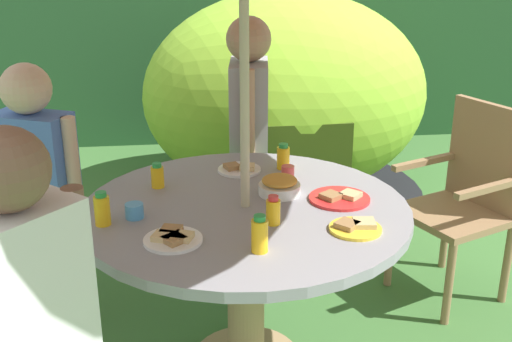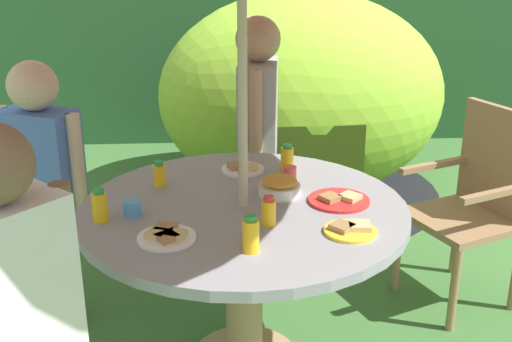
{
  "view_description": "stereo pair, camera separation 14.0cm",
  "coord_description": "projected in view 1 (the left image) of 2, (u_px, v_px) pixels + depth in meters",
  "views": [
    {
      "loc": [
        -0.22,
        -2.28,
        1.74
      ],
      "look_at": [
        0.06,
        0.12,
        0.84
      ],
      "focal_mm": 44.61,
      "sensor_mm": 36.0,
      "label": 1
    },
    {
      "loc": [
        -0.08,
        -2.3,
        1.74
      ],
      "look_at": [
        0.06,
        0.12,
        0.84
      ],
      "focal_mm": 44.61,
      "sensor_mm": 36.0,
      "label": 2
    }
  ],
  "objects": [
    {
      "name": "hedge_backdrop",
      "position": [
        207.0,
        46.0,
        5.72
      ],
      "size": [
        9.0,
        0.7,
        1.61
      ],
      "primitive_type": "cube",
      "color": "#234C28",
      "rests_on": "ground_plane"
    },
    {
      "name": "garden_table",
      "position": [
        245.0,
        237.0,
        2.55
      ],
      "size": [
        1.3,
        1.3,
        0.74
      ],
      "color": "tan",
      "rests_on": "ground_plane"
    },
    {
      "name": "wooden_chair",
      "position": [
        467.0,
        192.0,
        3.15
      ],
      "size": [
        0.58,
        0.59,
        0.98
      ],
      "rotation": [
        0.0,
        0.0,
        -1.17
      ],
      "color": "#93704C",
      "rests_on": "ground_plane"
    },
    {
      "name": "dome_tent",
      "position": [
        285.0,
        96.0,
        4.39
      ],
      "size": [
        2.04,
        2.04,
        1.41
      ],
      "rotation": [
        0.0,
        0.0,
        0.02
      ],
      "color": "#8CC633",
      "rests_on": "ground_plane"
    },
    {
      "name": "child_in_grey_shirt",
      "position": [
        249.0,
        111.0,
        3.34
      ],
      "size": [
        0.24,
        0.46,
        1.36
      ],
      "rotation": [
        0.0,
        0.0,
        -1.69
      ],
      "color": "navy",
      "rests_on": "ground_plane"
    },
    {
      "name": "child_in_blue_shirt",
      "position": [
        36.0,
        168.0,
        2.74
      ],
      "size": [
        0.4,
        0.29,
        1.25
      ],
      "rotation": [
        0.0,
        0.0,
        -0.41
      ],
      "color": "brown",
      "rests_on": "ground_plane"
    },
    {
      "name": "child_in_white_shirt",
      "position": [
        24.0,
        296.0,
        1.7
      ],
      "size": [
        0.37,
        0.38,
        1.31
      ],
      "rotation": [
        0.0,
        0.0,
        0.84
      ],
      "color": "navy",
      "rests_on": "ground_plane"
    },
    {
      "name": "snack_bowl",
      "position": [
        279.0,
        186.0,
        2.6
      ],
      "size": [
        0.17,
        0.17,
        0.08
      ],
      "color": "white",
      "rests_on": "garden_table"
    },
    {
      "name": "plate_near_left",
      "position": [
        340.0,
        198.0,
        2.55
      ],
      "size": [
        0.25,
        0.25,
        0.03
      ],
      "color": "red",
      "rests_on": "garden_table"
    },
    {
      "name": "plate_far_left",
      "position": [
        356.0,
        227.0,
        2.29
      ],
      "size": [
        0.19,
        0.19,
        0.03
      ],
      "color": "yellow",
      "rests_on": "garden_table"
    },
    {
      "name": "plate_center_back",
      "position": [
        173.0,
        238.0,
        2.2
      ],
      "size": [
        0.21,
        0.21,
        0.03
      ],
      "color": "white",
      "rests_on": "garden_table"
    },
    {
      "name": "plate_back_edge",
      "position": [
        239.0,
        169.0,
        2.86
      ],
      "size": [
        0.19,
        0.19,
        0.03
      ],
      "color": "white",
      "rests_on": "garden_table"
    },
    {
      "name": "juice_bottle_near_right",
      "position": [
        273.0,
        211.0,
        2.33
      ],
      "size": [
        0.05,
        0.05,
        0.11
      ],
      "color": "yellow",
      "rests_on": "garden_table"
    },
    {
      "name": "juice_bottle_far_right",
      "position": [
        157.0,
        176.0,
        2.67
      ],
      "size": [
        0.05,
        0.05,
        0.11
      ],
      "color": "yellow",
      "rests_on": "garden_table"
    },
    {
      "name": "juice_bottle_center_front",
      "position": [
        102.0,
        209.0,
        2.32
      ],
      "size": [
        0.06,
        0.06,
        0.13
      ],
      "color": "yellow",
      "rests_on": "garden_table"
    },
    {
      "name": "juice_bottle_mid_left",
      "position": [
        260.0,
        235.0,
        2.12
      ],
      "size": [
        0.06,
        0.06,
        0.13
      ],
      "color": "yellow",
      "rests_on": "garden_table"
    },
    {
      "name": "juice_bottle_mid_right",
      "position": [
        283.0,
        157.0,
        2.88
      ],
      "size": [
        0.06,
        0.06,
        0.12
      ],
      "color": "yellow",
      "rests_on": "garden_table"
    },
    {
      "name": "cup_near",
      "position": [
        288.0,
        173.0,
        2.75
      ],
      "size": [
        0.06,
        0.06,
        0.06
      ],
      "primitive_type": "cylinder",
      "color": "#E04C47",
      "rests_on": "garden_table"
    },
    {
      "name": "cup_far",
      "position": [
        134.0,
        211.0,
        2.38
      ],
      "size": [
        0.07,
        0.07,
        0.06
      ],
      "primitive_type": "cylinder",
      "color": "#4C99D8",
      "rests_on": "garden_table"
    }
  ]
}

